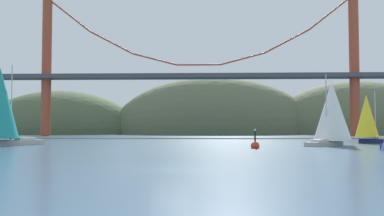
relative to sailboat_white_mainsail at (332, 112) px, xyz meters
name	(u,v)px	position (x,y,z in m)	size (l,w,h in m)	color
ground_plane	(171,170)	(-20.19, -34.10, -4.87)	(360.00, 360.00, 0.00)	#385670
headland_right	(357,134)	(39.81, 100.90, -4.87)	(69.76, 44.00, 40.50)	#5B6647
headland_center	(213,134)	(-15.19, 100.90, -4.87)	(80.15, 44.00, 44.10)	#5B6647
headland_left	(61,134)	(-75.19, 100.90, -4.87)	(62.70, 44.00, 33.90)	#4C5B3D
suspension_bridge	(198,71)	(-20.19, 60.90, 14.13)	(126.58, 6.00, 41.49)	#A34228
sailboat_white_mainsail	(332,112)	(0.00, 0.00, 0.00)	(8.48, 8.25, 10.15)	#B7B2A8
sailboat_yellow_sail	(368,118)	(8.47, 8.79, -0.67)	(7.01, 6.41, 8.49)	#191E4C
sailboat_teal_sail	(1,105)	(-46.88, -2.71, 0.87)	(8.16, 9.73, 11.65)	#B7B2A8
channel_buoy	(255,145)	(-11.93, -8.10, -4.50)	(1.10, 1.10, 2.64)	red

